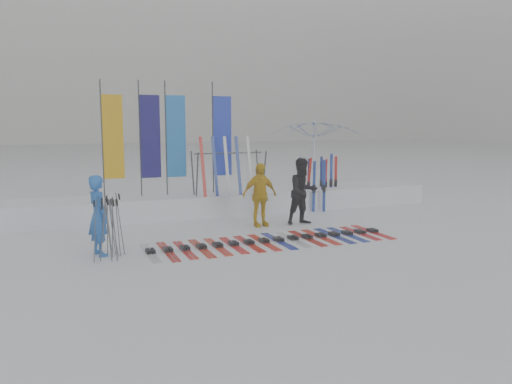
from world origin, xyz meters
name	(u,v)px	position (x,y,z in m)	size (l,w,h in m)	color
ground	(275,249)	(0.00, 0.00, 0.00)	(120.00, 120.00, 0.00)	white
snow_bank	(212,203)	(0.00, 4.60, 0.30)	(14.00, 1.60, 0.60)	white
person_blue	(99,215)	(-3.45, 0.89, 0.81)	(0.59, 0.39, 1.61)	blue
person_black	(303,191)	(1.75, 2.17, 0.86)	(0.84, 0.65, 1.72)	black
person_yellow	(260,195)	(0.60, 2.35, 0.81)	(0.95, 0.40, 1.62)	gold
tent_canopy	(315,159)	(4.09, 5.83, 1.40)	(3.05, 3.11, 2.80)	white
ski_row	(271,240)	(0.19, 0.64, 0.03)	(5.52, 1.69, 0.07)	silver
pole_cluster	(109,228)	(-3.28, 0.62, 0.60)	(0.64, 0.71, 1.25)	#595B60
feather_flags	(165,137)	(-1.29, 4.78, 2.24)	(3.65, 0.30, 3.20)	#383A3F
ski_rack	(229,167)	(0.40, 4.20, 1.38)	(2.04, 0.80, 1.23)	#383A3F
upright_skis	(317,183)	(3.33, 4.30, 0.78)	(1.66, 1.15, 1.67)	navy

